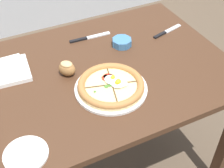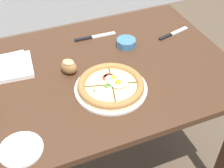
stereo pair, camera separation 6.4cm
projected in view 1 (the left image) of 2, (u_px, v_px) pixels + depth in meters
The scene contains 9 objects.
ground_plane at pixel (101, 167), 1.92m from camera, with size 12.00×12.00×0.00m, color brown.
dining_table at pixel (98, 89), 1.48m from camera, with size 1.22×0.85×0.77m.
pizza at pixel (112, 86), 1.30m from camera, with size 0.31×0.31×0.05m.
ramekin_bowl at pixel (122, 42), 1.54m from camera, with size 0.10×0.10×0.04m.
napkin_folded at pixel (4, 71), 1.37m from camera, with size 0.23×0.20×0.04m.
bread_piece_near at pixel (67, 68), 1.36m from camera, with size 0.09×0.10×0.07m.
knife_main at pixel (89, 37), 1.60m from camera, with size 0.22×0.03×0.01m.
knife_spare at pixel (167, 31), 1.64m from camera, with size 0.20×0.07×0.01m.
side_saucer at pixel (26, 154), 1.06m from camera, with size 0.15×0.15×0.01m.
Camera 1 is at (-0.42, -1.01, 1.66)m, focal length 50.00 mm.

